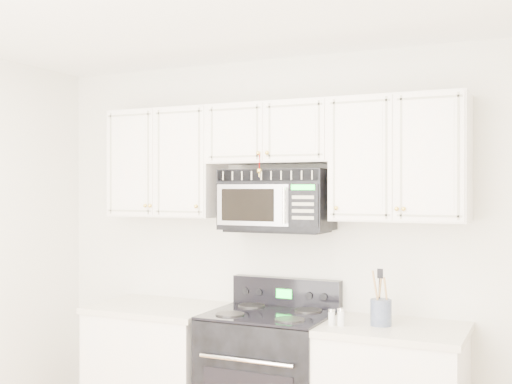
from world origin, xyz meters
The scene contains 8 objects.
room centered at (0.00, 0.00, 1.30)m, with size 3.51×3.51×2.61m.
base_cabinet_left centered at (-0.80, 1.44, 0.43)m, with size 0.86×0.65×0.92m.
range centered at (0.04, 1.43, 0.48)m, with size 0.76×0.69×1.12m.
upper_cabinets centered at (0.00, 1.58, 1.93)m, with size 2.44×0.37×0.75m.
microwave centered at (0.03, 1.57, 1.65)m, with size 0.71×0.40×0.39m.
utensil_crock centered at (0.75, 1.42, 1.00)m, with size 0.12×0.12×0.33m.
shaker_salt centered at (0.54, 1.31, 0.97)m, with size 0.04×0.04×0.10m.
shaker_pepper centered at (0.48, 1.30, 0.97)m, with size 0.04×0.04×0.10m.
Camera 1 is at (1.64, -2.26, 1.71)m, focal length 45.00 mm.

